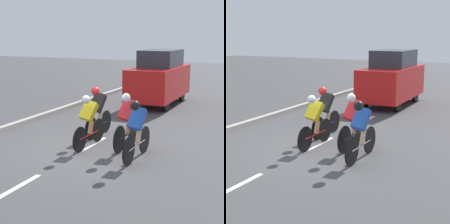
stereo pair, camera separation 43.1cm
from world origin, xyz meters
The scene contains 10 objects.
ground_plane centered at (0.00, 0.00, 0.00)m, with size 60.00×60.00×0.00m, color #424244.
lane_stripe_near centered at (0.00, 2.76, 0.00)m, with size 0.12×1.40×0.01m, color white.
lane_stripe_mid centered at (0.00, -0.44, 0.00)m, with size 0.12×1.40×0.01m, color white.
lane_stripe_far centered at (0.00, -3.64, 0.00)m, with size 0.12×1.40×0.01m, color white.
curb centered at (3.20, -0.44, 0.07)m, with size 0.20×24.57×0.14m, color #A8A399.
cyclist_red centered at (-0.99, -0.44, 0.79)m, with size 0.42×1.69×1.51m.
cyclist_yellow centered at (-0.04, -0.12, 0.75)m, with size 0.41×1.69×1.44m.
cyclist_black centered at (0.22, -1.15, 0.80)m, with size 0.39×1.63×1.51m.
cyclist_blue centered at (-1.54, 0.26, 0.78)m, with size 0.38×1.73×1.49m.
support_car centered at (0.21, -6.77, 1.13)m, with size 1.70×3.83×2.28m.
Camera 1 is at (-4.62, 8.23, 2.99)m, focal length 60.00 mm.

